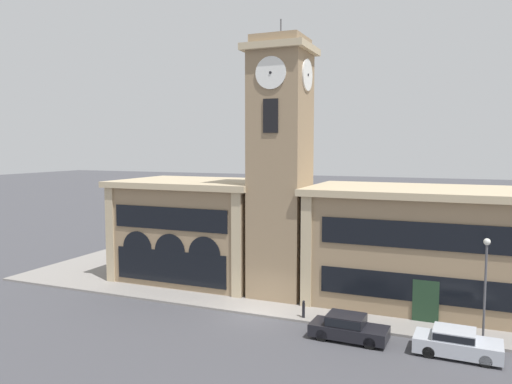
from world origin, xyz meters
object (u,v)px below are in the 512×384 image
Objects in this scene: street_lamp at (486,274)px; bollard at (304,309)px; parked_car_mid at (456,342)px; parked_car_near at (348,327)px.

street_lamp is 5.28× the size of bollard.
street_lamp is at bearing -0.33° from bollard.
street_lamp reaches higher than parked_car_mid.
parked_car_near is at bearing -178.08° from parked_car_mid.
parked_car_near is 3.79m from bollard.
parked_car_mid reaches higher than bollard.
parked_car_mid is at bearing 1.92° from parked_car_near.
bollard is (-8.67, 2.07, -0.04)m from parked_car_mid.
bollard is (-3.17, 2.07, -0.05)m from parked_car_near.
street_lamp reaches higher than bollard.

